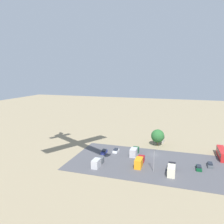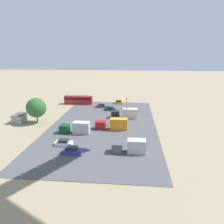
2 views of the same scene
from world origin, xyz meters
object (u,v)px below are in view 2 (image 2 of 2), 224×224
Objects in this scene: parked_car_1 at (119,102)px; parked_car_0 at (110,109)px; parked_car_2 at (64,143)px; parked_truck_2 at (131,147)px; shed_building at (20,118)px; parked_car_4 at (102,106)px; parked_truck_1 at (77,128)px; parked_car_3 at (72,151)px; bus at (78,99)px; parked_truck_0 at (114,124)px; parked_truck_3 at (126,114)px.

parked_car_0 is at bearing -13.01° from parked_car_1.
parked_car_2 is 0.56× the size of parked_truck_2.
shed_building is 1.25× the size of parked_car_1.
parked_car_4 reaches higher than parked_car_2.
parked_car_1 is at bearing -42.52° from parked_car_4.
parked_car_0 is 0.53× the size of parked_truck_1.
parked_truck_1 is at bearing 68.24° from shed_building.
parked_car_3 is at bearing 47.47° from shed_building.
shed_building reaches higher than parked_car_0.
bus is at bearing 12.14° from parked_car_3.
shed_building reaches higher than parked_car_3.
parked_car_4 is at bearing 62.83° from bus.
parked_car_4 is (-36.63, 3.77, 0.02)m from parked_car_2.
parked_truck_2 is (14.44, 5.06, -0.09)m from parked_truck_0.
parked_car_0 is 0.96× the size of parked_car_4.
parked_car_2 is 36.82m from parked_car_4.
parked_car_1 is at bearing 95.03° from bus.
parked_truck_2 is (10.52, 14.70, -0.06)m from parked_truck_1.
parked_car_1 is 0.92× the size of parked_car_4.
parked_car_1 is 46.25m from parked_truck_2.
parked_car_0 is at bearing -6.87° from parked_car_3.
parked_truck_0 is (4.15, 29.86, 0.24)m from shed_building.
bus reaches higher than parked_car_1.
parked_car_0 is at bearing 121.43° from shed_building.
bus is at bearing -84.97° from parked_car_1.
shed_building is 30.15m from parked_truck_0.
parked_truck_3 is at bearing -39.75° from parked_truck_1.
parked_truck_1 is at bearing 9.58° from parked_car_3.
bus is 17.27m from parked_car_0.
parked_truck_0 is at bearing 19.31° from parked_truck_2.
parked_car_2 is at bearing 174.12° from parked_car_4.
parked_car_1 is 0.97× the size of parked_car_3.
parked_car_2 is at bearing 166.89° from parked_car_0.
parked_car_2 is at bearing 149.53° from parked_truck_3.
parked_car_1 is at bearing 133.01° from shed_building.
bus is 27.74m from parked_truck_3.
parked_truck_2 is (34.94, 8.17, 0.77)m from parked_car_0.
parked_truck_1 reaches higher than parked_car_2.
parked_truck_3 is (20.01, 3.73, 0.85)m from parked_car_1.
parked_truck_2 is (38.98, 11.99, 0.76)m from parked_car_4.
parked_truck_0 is 1.24× the size of parked_truck_2.
parked_car_0 is 1.04× the size of parked_car_1.
bus is at bearing 48.11° from parked_truck_3.
parked_truck_0 is at bearing -67.84° from parked_truck_1.
parked_truck_3 is at bearing -145.32° from parked_car_0.
shed_building reaches higher than parked_car_4.
parked_car_2 is 5.28m from parked_car_3.
parked_car_4 is (6.92, -6.34, 0.00)m from parked_car_1.
parked_car_1 is at bearing -13.01° from parked_car_0.
parked_car_3 is 29.77m from parked_truck_3.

